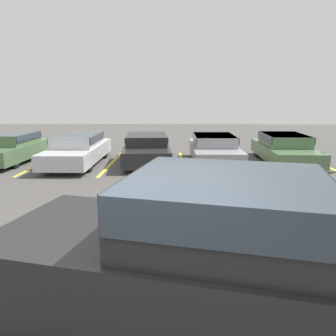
{
  "coord_description": "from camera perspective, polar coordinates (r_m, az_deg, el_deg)",
  "views": [
    {
      "loc": [
        0.46,
        -2.94,
        2.69
      ],
      "look_at": [
        0.27,
        4.81,
        1.0
      ],
      "focal_mm": 35.0,
      "sensor_mm": 36.0,
      "label": 1
    }
  ],
  "objects": [
    {
      "name": "stall_stripe_e",
      "position": [
        13.87,
        14.23,
        0.76
      ],
      "size": [
        0.12,
        5.1,
        0.01
      ],
      "primitive_type": "cube",
      "color": "yellow",
      "rests_on": "ground_plane"
    },
    {
      "name": "stall_stripe_b",
      "position": [
        14.61,
        -20.91,
        0.9
      ],
      "size": [
        0.12,
        5.1,
        0.01
      ],
      "primitive_type": "cube",
      "color": "yellow",
      "rests_on": "ground_plane"
    },
    {
      "name": "stall_stripe_d",
      "position": [
        13.52,
        2.27,
        0.85
      ],
      "size": [
        0.12,
        5.1,
        0.01
      ],
      "primitive_type": "cube",
      "color": "yellow",
      "rests_on": "ground_plane"
    },
    {
      "name": "pickup_truck",
      "position": [
        3.85,
        14.57,
        -15.49
      ],
      "size": [
        6.22,
        3.32,
        1.86
      ],
      "rotation": [
        0.0,
        0.0,
        -0.23
      ],
      "color": "black",
      "rests_on": "ground_plane"
    },
    {
      "name": "stall_stripe_c",
      "position": [
        13.78,
        -9.77,
        0.89
      ],
      "size": [
        0.12,
        5.1,
        0.01
      ],
      "primitive_type": "cube",
      "color": "yellow",
      "rests_on": "ground_plane"
    },
    {
      "name": "wheel_stop_curb",
      "position": [
        17.61,
        -17.27,
        3.21
      ],
      "size": [
        1.71,
        0.2,
        0.14
      ],
      "primitive_type": "cube",
      "color": "#B7B2A8",
      "rests_on": "ground_plane"
    },
    {
      "name": "parked_sedan_a",
      "position": [
        15.25,
        -25.49,
        3.38
      ],
      "size": [
        1.85,
        4.36,
        1.19
      ],
      "rotation": [
        0.0,
        0.0,
        -1.6
      ],
      "color": "#4C6B47",
      "rests_on": "ground_plane"
    },
    {
      "name": "parked_sedan_c",
      "position": [
        13.52,
        -3.69,
        3.5
      ],
      "size": [
        2.14,
        4.46,
        1.17
      ],
      "rotation": [
        0.0,
        0.0,
        -1.49
      ],
      "color": "#232326",
      "rests_on": "ground_plane"
    },
    {
      "name": "parked_sedan_b",
      "position": [
        13.78,
        -15.36,
        3.39
      ],
      "size": [
        1.77,
        4.79,
        1.21
      ],
      "rotation": [
        0.0,
        0.0,
        -1.57
      ],
      "color": "#B7BABF",
      "rests_on": "ground_plane"
    },
    {
      "name": "parked_sedan_e",
      "position": [
        14.38,
        19.56,
        3.38
      ],
      "size": [
        1.91,
        4.66,
        1.18
      ],
      "rotation": [
        0.0,
        0.0,
        -1.6
      ],
      "color": "#4C6B47",
      "rests_on": "ground_plane"
    },
    {
      "name": "parked_sedan_d",
      "position": [
        13.33,
        8.01,
        3.33
      ],
      "size": [
        1.79,
        4.4,
        1.19
      ],
      "rotation": [
        0.0,
        0.0,
        -1.56
      ],
      "color": "gray",
      "rests_on": "ground_plane"
    },
    {
      "name": "stall_stripe_f",
      "position": [
        14.78,
        25.16,
        0.66
      ],
      "size": [
        0.12,
        5.1,
        0.01
      ],
      "primitive_type": "cube",
      "color": "yellow",
      "rests_on": "ground_plane"
    }
  ]
}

